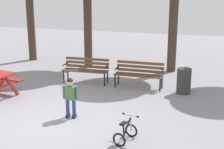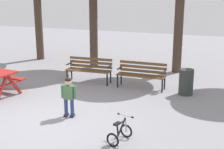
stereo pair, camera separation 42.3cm
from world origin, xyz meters
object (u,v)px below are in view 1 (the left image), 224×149
at_px(park_bench_left, 139,72).
at_px(child_standing, 70,95).
at_px(kids_bicycle, 125,133).
at_px(trash_bin, 184,81).
at_px(park_bench_far_left, 86,68).

height_order(park_bench_left, child_standing, child_standing).
xyz_separation_m(kids_bicycle, trash_bin, (0.71, 3.76, 0.20)).
distance_m(park_bench_far_left, kids_bicycle, 4.70).
relative_size(park_bench_left, trash_bin, 2.02).
height_order(kids_bicycle, trash_bin, trash_bin).
xyz_separation_m(child_standing, trash_bin, (2.40, 2.96, -0.20)).
xyz_separation_m(park_bench_left, child_standing, (-0.92, -3.09, 0.09)).
distance_m(park_bench_left, kids_bicycle, 3.98).
bearing_deg(child_standing, kids_bicycle, -25.38).
distance_m(child_standing, trash_bin, 3.81).
bearing_deg(kids_bicycle, child_standing, 154.62).
xyz_separation_m(park_bench_far_left, park_bench_left, (1.90, 0.04, 0.00)).
relative_size(park_bench_left, child_standing, 1.57).
bearing_deg(trash_bin, kids_bicycle, -100.64).
distance_m(park_bench_far_left, child_standing, 3.21).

